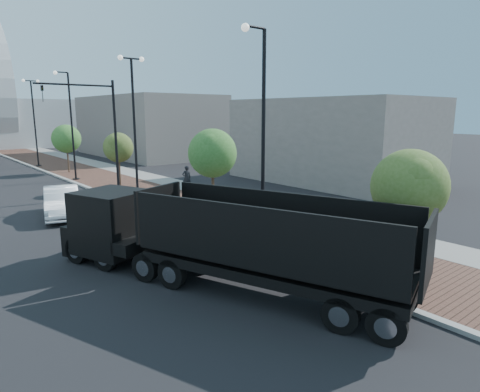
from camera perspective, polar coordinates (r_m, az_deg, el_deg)
sidewalk at (r=45.64m, az=-20.50°, el=3.37°), size 7.00×140.00×0.12m
concrete_strip at (r=46.58m, az=-17.37°, el=3.73°), size 2.40×140.00×0.13m
curb at (r=44.63m, az=-24.73°, el=2.89°), size 0.30×140.00×0.14m
dump_truck at (r=15.21m, az=-8.44°, el=-5.94°), size 6.78×13.31×3.26m
white_sedan at (r=25.85m, az=-23.24°, el=-0.74°), size 3.10×5.46×1.70m
pedestrian at (r=32.13m, az=-7.33°, el=2.48°), size 0.77×0.59×1.88m
streetlight_1 at (r=17.44m, az=2.92°, el=6.34°), size 1.44×0.56×9.21m
streetlight_2 at (r=27.50m, az=-14.26°, el=8.86°), size 1.72×0.56×9.28m
streetlight_3 at (r=38.65m, az=-22.18°, el=8.31°), size 1.44×0.56×9.21m
streetlight_4 at (r=50.22m, az=-26.35°, el=9.04°), size 1.72×0.56×9.28m
traffic_mast at (r=29.89m, az=-18.37°, el=9.13°), size 5.09×0.20×8.00m
tree_0 at (r=14.80m, az=22.20°, el=1.20°), size 2.50×2.47×4.72m
tree_1 at (r=22.10m, az=-3.74°, el=5.86°), size 2.59×2.58×5.05m
tree_2 at (r=32.59m, az=-16.31°, el=6.39°), size 2.29×2.23×4.41m
tree_3 at (r=43.83m, az=-22.67°, el=7.25°), size 2.72×2.72×4.73m
commercial_block_ne at (r=59.44m, az=-12.52°, el=9.34°), size 12.00×22.00×8.00m
commercial_block_e at (r=37.17m, az=12.50°, el=7.48°), size 10.00×16.00×7.00m
utility_cover_1 at (r=18.34m, az=11.51°, el=-7.10°), size 0.50×0.50×0.02m
utility_cover_2 at (r=26.35m, az=-7.40°, el=-1.28°), size 0.50×0.50×0.02m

